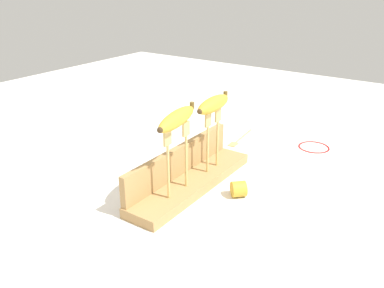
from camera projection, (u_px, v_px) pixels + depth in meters
The scene contains 10 objects.
ground_plane at pixel (192, 187), 1.11m from camera, with size 3.00×3.00×0.00m, color silver.
wooden_board at pixel (192, 182), 1.11m from camera, with size 0.45×0.10×0.03m, color #A87F4C.
board_backstop at pixel (179, 160), 1.11m from camera, with size 0.44×0.02×0.08m, color #A87F4C.
fork_stand_left at pixel (177, 153), 0.99m from camera, with size 0.10×0.01×0.18m.
fork_stand_right at pixel (213, 135), 1.12m from camera, with size 0.08×0.01×0.17m.
banana_raised_left at pixel (177, 119), 0.96m from camera, with size 0.18×0.07×0.04m.
banana_raised_right at pixel (213, 104), 1.08m from camera, with size 0.16×0.05×0.04m.
fork_fallen_far at pixel (239, 139), 1.42m from camera, with size 0.18×0.03×0.01m.
banana_chunk_near at pixel (239, 189), 1.06m from camera, with size 0.06×0.06×0.04m.
wire_coil at pixel (314, 147), 1.36m from camera, with size 0.10×0.10×0.01m, color red.
Camera 1 is at (-0.81, -0.56, 0.54)m, focal length 38.11 mm.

